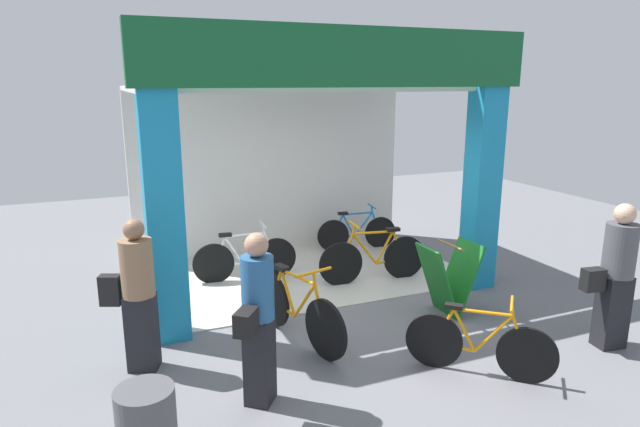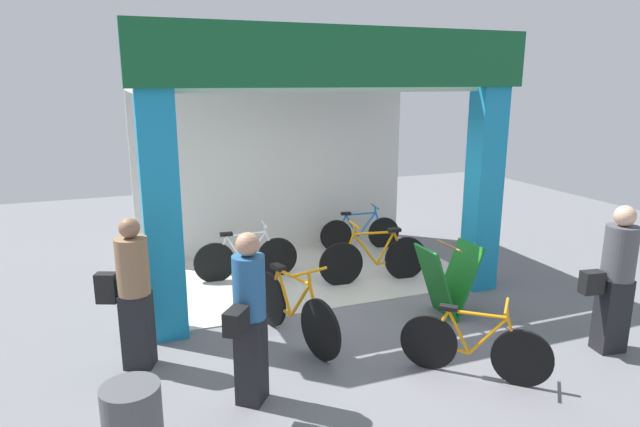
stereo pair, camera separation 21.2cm
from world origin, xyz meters
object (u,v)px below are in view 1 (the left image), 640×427
Objects in this scene: bicycle_inside_1 at (357,232)px; bicycle_parked_0 at (479,345)px; pedestrian_1 at (258,319)px; pedestrian_0 at (616,275)px; sandwich_board_sign at (448,279)px; pedestrian_2 at (137,294)px; bicycle_inside_2 at (374,258)px; bicycle_parked_1 at (297,310)px; bicycle_inside_0 at (245,258)px.

bicycle_inside_1 is 1.27× the size of bicycle_parked_0.
pedestrian_0 is at bearing -6.42° from pedestrian_1.
pedestrian_1 is (-2.86, -1.02, 0.38)m from sandwich_board_sign.
pedestrian_0 is 1.03× the size of pedestrian_2.
pedestrian_0 reaches higher than pedestrian_2.
bicycle_parked_0 is at bearing -24.71° from pedestrian_2.
sandwich_board_sign is at bearing -92.98° from bicycle_inside_1.
bicycle_inside_2 is at bearing 44.00° from pedestrian_1.
bicycle_parked_0 is 0.68× the size of pedestrian_0.
bicycle_inside_2 is 1.45m from sandwich_board_sign.
bicycle_inside_1 is at bearing 87.02° from sandwich_board_sign.
pedestrian_0 is (1.51, -2.88, 0.50)m from bicycle_inside_2.
bicycle_parked_0 is 0.68× the size of pedestrian_1.
bicycle_inside_2 is 2.82m from bicycle_parked_0.
pedestrian_1 is at bearing 173.58° from pedestrian_0.
bicycle_parked_0 is 2.06m from bicycle_parked_1.
pedestrian_2 is at bearing 162.79° from pedestrian_0.
pedestrian_0 is 4.05m from pedestrian_1.
bicycle_parked_1 is at bearing -1.35° from pedestrian_2.
bicycle_inside_2 is 3.29m from pedestrian_0.
sandwich_board_sign is at bearing -0.78° from bicycle_parked_1.
pedestrian_1 is at bearing -160.27° from sandwich_board_sign.
bicycle_inside_2 is (-0.50, -1.57, 0.05)m from bicycle_inside_1.
bicycle_parked_1 is 1.39m from pedestrian_1.
bicycle_parked_1 is at bearing -141.77° from bicycle_inside_2.
pedestrian_0 reaches higher than bicycle_inside_2.
bicycle_inside_1 is at bearing 53.02° from pedestrian_1.
pedestrian_1 reaches higher than bicycle_inside_2.
bicycle_parked_0 is at bearing -99.98° from bicycle_inside_1.
pedestrian_2 is at bearing 155.29° from bicycle_parked_0.
bicycle_inside_2 is 1.49× the size of bicycle_parked_0.
pedestrian_0 is at bearing -48.42° from bicycle_inside_0.
pedestrian_1 is 1.46m from pedestrian_2.
bicycle_inside_1 is 4.45m from bicycle_parked_0.
bicycle_inside_2 is (1.78, -0.82, 0.03)m from bicycle_inside_0.
bicycle_inside_0 is at bearing 77.23° from pedestrian_1.
bicycle_parked_0 is at bearing -113.67° from sandwich_board_sign.
pedestrian_1 is (-0.74, -3.25, 0.51)m from bicycle_inside_0.
bicycle_parked_0 is at bearing 177.74° from pedestrian_0.
bicycle_parked_0 is (-0.77, -4.38, 0.01)m from bicycle_inside_1.
pedestrian_0 is (3.25, -1.51, 0.49)m from bicycle_parked_1.
pedestrian_1 reaches higher than bicycle_parked_1.
pedestrian_2 is (-0.97, 1.09, -0.01)m from pedestrian_1.
bicycle_inside_2 reaches higher than bicycle_inside_0.
pedestrian_0 reaches higher than bicycle_inside_1.
sandwich_board_sign is at bearing -46.40° from bicycle_inside_0.
pedestrian_1 is 1.02× the size of pedestrian_2.
pedestrian_0 is at bearing -51.72° from sandwich_board_sign.
sandwich_board_sign reaches higher than bicycle_parked_0.
pedestrian_2 is (-4.99, 1.55, -0.03)m from pedestrian_0.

